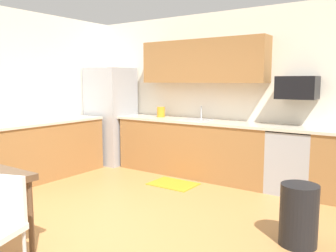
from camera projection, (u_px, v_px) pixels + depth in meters
ground_plane at (116, 226)px, 3.86m from camera, size 12.00×12.00×0.00m
wall_back at (224, 95)px, 5.85m from camera, size 5.80×0.10×2.70m
cabinet_run_back at (192, 149)px, 5.91m from camera, size 2.69×0.60×0.90m
cabinet_run_left at (46, 150)px, 5.75m from camera, size 0.60×2.00×0.90m
countertop_back at (214, 122)px, 5.62m from camera, size 4.80×0.64×0.04m
countertop_left at (44, 122)px, 5.69m from camera, size 0.64×2.00×0.04m
upper_cabinets_back at (202, 61)px, 5.77m from camera, size 2.20×0.34×0.70m
refrigerator at (111, 116)px, 6.78m from camera, size 0.76×0.70×1.82m
oven_range at (292, 161)px, 4.98m from camera, size 0.60×0.60×0.91m
microwave at (297, 88)px, 4.93m from camera, size 0.54×0.36×0.32m
sink_basin at (196, 123)px, 5.82m from camera, size 0.48×0.40×0.14m
sink_faucet at (201, 113)px, 5.94m from camera, size 0.02×0.02×0.24m
trash_bin at (299, 215)px, 3.38m from camera, size 0.36×0.36×0.60m
floor_mat at (173, 184)px, 5.40m from camera, size 0.70×0.50×0.01m
kettle at (161, 113)px, 6.26m from camera, size 0.14×0.14×0.20m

